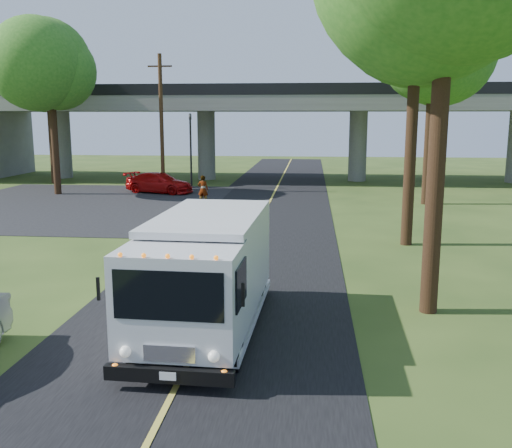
# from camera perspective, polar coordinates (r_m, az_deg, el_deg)

# --- Properties ---
(ground) EXTENTS (120.00, 120.00, 0.00)m
(ground) POSITION_cam_1_polar(r_m,az_deg,el_deg) (14.52, -4.48, -9.32)
(ground) COLOR #2D4418
(ground) RESTS_ON ground
(road) EXTENTS (7.00, 90.00, 0.02)m
(road) POSITION_cam_1_polar(r_m,az_deg,el_deg) (24.07, -0.35, -1.20)
(road) COLOR black
(road) RESTS_ON ground
(parking_lot) EXTENTS (16.00, 18.00, 0.01)m
(parking_lot) POSITION_cam_1_polar(r_m,az_deg,el_deg) (34.54, -17.39, 1.92)
(parking_lot) COLOR black
(parking_lot) RESTS_ON ground
(lane_line) EXTENTS (0.12, 90.00, 0.01)m
(lane_line) POSITION_cam_1_polar(r_m,az_deg,el_deg) (24.07, -0.35, -1.15)
(lane_line) COLOR gold
(lane_line) RESTS_ON road
(overpass) EXTENTS (54.00, 10.00, 7.30)m
(overpass) POSITION_cam_1_polar(r_m,az_deg,el_deg) (45.50, 2.55, 10.14)
(overpass) COLOR slate
(overpass) RESTS_ON ground
(traffic_signal) EXTENTS (0.18, 0.22, 5.20)m
(traffic_signal) POSITION_cam_1_polar(r_m,az_deg,el_deg) (40.36, -6.56, 8.09)
(traffic_signal) COLOR black
(traffic_signal) RESTS_ON ground
(utility_pole) EXTENTS (1.60, 0.26, 9.00)m
(utility_pole) POSITION_cam_1_polar(r_m,az_deg,el_deg) (38.73, -9.43, 9.98)
(utility_pole) COLOR #472D19
(utility_pole) RESTS_ON ground
(tree_right_far) EXTENTS (5.77, 5.67, 10.99)m
(tree_right_far) POSITION_cam_1_polar(r_m,az_deg,el_deg) (34.12, 17.68, 15.80)
(tree_right_far) COLOR #382314
(tree_right_far) RESTS_ON ground
(tree_left_lot) EXTENTS (5.60, 5.50, 10.50)m
(tree_left_lot) POSITION_cam_1_polar(r_m,az_deg,el_deg) (38.94, -19.72, 14.39)
(tree_left_lot) COLOR #382314
(tree_left_lot) RESTS_ON ground
(tree_left_far) EXTENTS (5.26, 5.16, 9.89)m
(tree_left_far) POSITION_cam_1_polar(r_m,az_deg,el_deg) (45.60, -19.92, 13.17)
(tree_left_far) COLOR #382314
(tree_left_far) RESTS_ON ground
(step_van) EXTENTS (2.58, 6.51, 2.70)m
(step_van) POSITION_cam_1_polar(r_m,az_deg,el_deg) (13.23, -5.06, -4.66)
(step_van) COLOR silver
(step_van) RESTS_ON ground
(red_sedan) EXTENTS (4.97, 3.13, 1.34)m
(red_sedan) POSITION_cam_1_polar(r_m,az_deg,el_deg) (38.33, -9.63, 4.08)
(red_sedan) COLOR #AA0A0A
(red_sedan) RESTS_ON ground
(pedestrian) EXTENTS (0.64, 0.45, 1.66)m
(pedestrian) POSITION_cam_1_polar(r_m,az_deg,el_deg) (33.15, -5.32, 3.45)
(pedestrian) COLOR gray
(pedestrian) RESTS_ON ground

